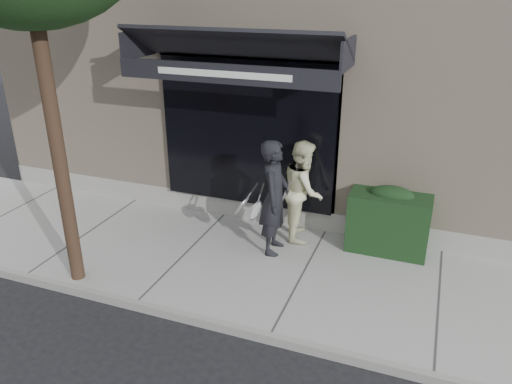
% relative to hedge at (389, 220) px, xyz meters
% --- Properties ---
extents(ground, '(80.00, 80.00, 0.00)m').
position_rel_hedge_xyz_m(ground, '(-1.10, -1.25, -0.66)').
color(ground, black).
rests_on(ground, ground).
extents(sidewalk, '(20.00, 3.00, 0.12)m').
position_rel_hedge_xyz_m(sidewalk, '(-1.10, -1.25, -0.60)').
color(sidewalk, '#979792').
rests_on(sidewalk, ground).
extents(curb, '(20.00, 0.10, 0.14)m').
position_rel_hedge_xyz_m(curb, '(-1.10, -2.80, -0.59)').
color(curb, gray).
rests_on(curb, ground).
extents(building_facade, '(14.30, 8.04, 5.64)m').
position_rel_hedge_xyz_m(building_facade, '(-1.11, 3.71, 2.08)').
color(building_facade, '#C6B297').
rests_on(building_facade, ground).
extents(hedge, '(1.30, 0.70, 1.14)m').
position_rel_hedge_xyz_m(hedge, '(0.00, 0.00, 0.00)').
color(hedge, black).
rests_on(hedge, sidewalk).
extents(pedestrian_front, '(0.82, 0.85, 1.92)m').
position_rel_hedge_xyz_m(pedestrian_front, '(-1.76, -0.71, 0.42)').
color(pedestrian_front, black).
rests_on(pedestrian_front, sidewalk).
extents(pedestrian_back, '(0.86, 0.99, 1.75)m').
position_rel_hedge_xyz_m(pedestrian_back, '(-1.46, -0.05, 0.34)').
color(pedestrian_back, beige).
rests_on(pedestrian_back, sidewalk).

